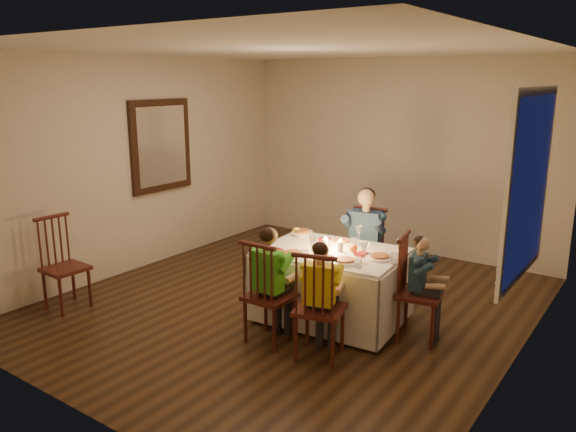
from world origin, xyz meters
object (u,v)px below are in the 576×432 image
Objects in this scene: chair_extra at (69,308)px; child_yellow at (319,356)px; chair_near_left at (270,341)px; child_green at (270,341)px; adult at (363,296)px; chair_near_right at (319,356)px; dining_table at (332,270)px; chair_end at (417,338)px; serving_bowl at (302,234)px; chair_adult at (363,296)px; child_teal at (417,338)px.

child_yellow is at bearing -74.17° from chair_extra.
chair_near_left is 0.90× the size of child_green.
chair_near_right is at bearing -85.71° from adult.
dining_table is 1.35× the size of child_green.
chair_near_right is 2.76m from chair_extra.
chair_end is 0.90× the size of child_green.
adult is 1.47m from child_green.
chair_extra is 4.71× the size of serving_bowl.
chair_near_left is at bearing -71.53° from chair_extra.
adult is at bearing -45.88° from chair_extra.
chair_adult is at bearing -97.44° from child_green.
chair_extra reaches higher than chair_near_right.
chair_end is 0.00m from child_teal.
adult is at bearing 44.37° from chair_end.
child_teal reaches higher than chair_near_right.
chair_extra is at bearing -147.70° from chair_adult.
chair_extra and child_teal have the same top height.
chair_near_right is 1.00× the size of chair_extra.
dining_table is at bearing 85.55° from chair_end.
dining_table is at bearing -57.66° from chair_extra.
serving_bowl is (-0.49, -0.47, 0.74)m from chair_adult.
serving_bowl reaches higher than chair_near_left.
chair_end is (0.56, 0.82, 0.00)m from chair_near_right.
chair_extra is at bearing -147.70° from adult.
chair_adult and chair_end have the same top height.
chair_extra is 2.76m from child_yellow.
child_teal is at bearing -139.07° from chair_near_right.
chair_adult is 0.94× the size of child_yellow.
chair_extra is 0.81× the size of adult.
dining_table is at bearing 85.55° from child_teal.
chair_near_left is 0.81× the size of adult.
child_teal reaches higher than chair_adult.
child_teal is 4.71× the size of serving_bowl.
child_yellow is (0.00, 0.00, 0.00)m from chair_near_right.
child_green reaches higher than chair_end.
chair_near_left is at bearing -110.59° from dining_table.
dining_table is 0.88m from adult.
dining_table is 0.94m from chair_near_right.
dining_table is 1.20× the size of adult.
chair_extra is at bearing 103.12° from chair_end.
chair_near_right is 0.90× the size of child_green.
chair_end is 3.55m from chair_extra.
dining_table is at bearing -97.10° from adult.
chair_adult is at bearing -91.68° from chair_near_right.
chair_end is 0.99m from child_yellow.
chair_adult is (-0.02, 0.72, -0.51)m from dining_table.
child_yellow reaches higher than chair_adult.
adult is at bearing -91.68° from child_yellow.
chair_near_left is at bearing 116.93° from child_teal.
chair_end is at bearing -43.81° from adult.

